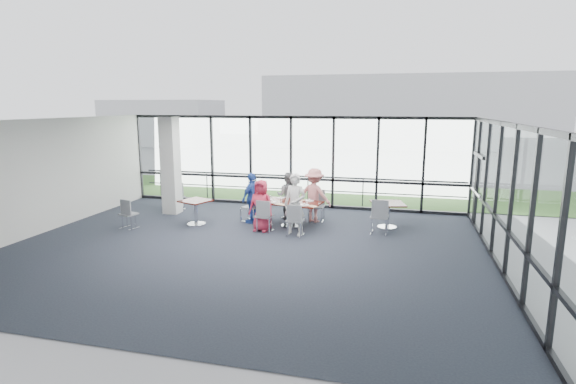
% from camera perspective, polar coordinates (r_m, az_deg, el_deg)
% --- Properties ---
extents(floor, '(12.00, 10.00, 0.02)m').
position_cam_1_polar(floor, '(11.53, -5.64, -7.14)').
color(floor, '#212431').
rests_on(floor, ground).
extents(ceiling, '(12.00, 10.00, 0.04)m').
position_cam_1_polar(ceiling, '(10.96, -5.96, 9.01)').
color(ceiling, white).
rests_on(ceiling, ground).
extents(wall_left, '(0.10, 10.00, 3.20)m').
position_cam_1_polar(wall_left, '(14.32, -29.00, 1.71)').
color(wall_left, silver).
rests_on(wall_left, ground).
extents(wall_front, '(12.00, 0.10, 3.20)m').
position_cam_1_polar(wall_front, '(6.79, -20.44, -6.59)').
color(wall_front, silver).
rests_on(wall_front, ground).
extents(curtain_wall_back, '(12.00, 0.10, 3.20)m').
position_cam_1_polar(curtain_wall_back, '(15.87, 0.38, 3.88)').
color(curtain_wall_back, white).
rests_on(curtain_wall_back, ground).
extents(curtain_wall_right, '(0.10, 10.00, 3.20)m').
position_cam_1_polar(curtain_wall_right, '(10.71, 25.98, -0.72)').
color(curtain_wall_right, white).
rests_on(curtain_wall_right, ground).
extents(exit_door, '(0.12, 1.60, 2.10)m').
position_cam_1_polar(exit_door, '(14.44, 22.88, 0.08)').
color(exit_door, black).
rests_on(exit_door, ground).
extents(structural_column, '(0.50, 0.50, 3.20)m').
position_cam_1_polar(structural_column, '(15.32, -14.68, 3.26)').
color(structural_column, silver).
rests_on(structural_column, ground).
extents(apron, '(80.00, 70.00, 0.02)m').
position_cam_1_polar(apron, '(20.94, 3.65, 1.12)').
color(apron, gray).
rests_on(apron, ground).
extents(grass_strip, '(80.00, 5.00, 0.01)m').
position_cam_1_polar(grass_strip, '(19.01, 2.54, 0.20)').
color(grass_strip, '#3B6026').
rests_on(grass_strip, ground).
extents(hangar_main, '(24.00, 10.00, 6.00)m').
position_cam_1_polar(hangar_main, '(42.29, 14.77, 9.88)').
color(hangar_main, '#BCBDC2').
rests_on(hangar_main, ground).
extents(hangar_aux, '(10.00, 6.00, 4.00)m').
position_cam_1_polar(hangar_aux, '(44.07, -15.56, 8.57)').
color(hangar_aux, '#BCBDC2').
rests_on(hangar_aux, ground).
extents(guard_rail, '(12.00, 0.06, 0.06)m').
position_cam_1_polar(guard_rail, '(16.61, 0.87, 0.36)').
color(guard_rail, '#2D2D33').
rests_on(guard_rail, ground).
extents(main_table, '(1.93, 1.26, 0.75)m').
position_cam_1_polar(main_table, '(13.32, 0.32, -1.82)').
color(main_table, '#3E110C').
rests_on(main_table, ground).
extents(side_table_left, '(1.01, 1.01, 0.75)m').
position_cam_1_polar(side_table_left, '(13.81, -11.65, -1.56)').
color(side_table_left, '#3E110C').
rests_on(side_table_left, ground).
extents(side_table_right, '(1.11, 1.11, 0.75)m').
position_cam_1_polar(side_table_right, '(13.49, 12.55, -1.79)').
color(side_table_right, '#3E110C').
rests_on(side_table_right, ground).
extents(diner_near_left, '(0.78, 0.55, 1.49)m').
position_cam_1_polar(diner_near_left, '(12.84, -3.42, -1.72)').
color(diner_near_left, '#BD2842').
rests_on(diner_near_left, ground).
extents(diner_near_right, '(0.70, 0.57, 1.73)m').
position_cam_1_polar(diner_near_right, '(12.39, 0.89, -1.61)').
color(diner_near_right, silver).
rests_on(diner_near_right, ground).
extents(diner_far_left, '(0.73, 0.45, 1.49)m').
position_cam_1_polar(diner_far_left, '(14.18, -0.01, -0.48)').
color(diner_far_left, slate).
rests_on(diner_far_left, ground).
extents(diner_far_right, '(1.19, 0.84, 1.67)m').
position_cam_1_polar(diner_far_right, '(13.83, 3.36, -0.42)').
color(diner_far_right, '#CF7978').
rests_on(diner_far_right, ground).
extents(diner_end, '(0.80, 1.03, 1.55)m').
position_cam_1_polar(diner_end, '(13.74, -4.51, -0.76)').
color(diner_end, '#2648A1').
rests_on(diner_end, ground).
extents(chair_main_nl, '(0.52, 0.52, 0.92)m').
position_cam_1_polar(chair_main_nl, '(12.82, -3.04, -3.06)').
color(chair_main_nl, gray).
rests_on(chair_main_nl, ground).
extents(chair_main_nr, '(0.47, 0.47, 0.88)m').
position_cam_1_polar(chair_main_nr, '(12.39, 0.92, -3.62)').
color(chair_main_nr, gray).
rests_on(chair_main_nr, ground).
extents(chair_main_fl, '(0.60, 0.60, 0.96)m').
position_cam_1_polar(chair_main_fl, '(14.35, 0.39, -1.44)').
color(chair_main_fl, gray).
rests_on(chair_main_fl, ground).
extents(chair_main_fr, '(0.46, 0.46, 0.94)m').
position_cam_1_polar(chair_main_fr, '(13.95, 3.65, -1.85)').
color(chair_main_fr, gray).
rests_on(chair_main_fr, ground).
extents(chair_main_end, '(0.55, 0.55, 0.90)m').
position_cam_1_polar(chair_main_end, '(13.97, -4.76, -1.93)').
color(chair_main_end, gray).
rests_on(chair_main_end, ground).
extents(chair_spare_la, '(0.53, 0.53, 0.88)m').
position_cam_1_polar(chair_spare_la, '(13.91, -19.60, -2.65)').
color(chair_spare_la, gray).
rests_on(chair_spare_la, ground).
extents(chair_spare_lb, '(0.50, 0.50, 0.90)m').
position_cam_1_polar(chair_spare_lb, '(15.87, -14.00, -0.65)').
color(chair_spare_lb, gray).
rests_on(chair_spare_lb, ground).
extents(chair_spare_r, '(0.51, 0.51, 0.98)m').
position_cam_1_polar(chair_spare_r, '(12.85, 11.55, -3.08)').
color(chair_spare_r, gray).
rests_on(chair_spare_r, ground).
extents(plate_nl, '(0.24, 0.24, 0.01)m').
position_cam_1_polar(plate_nl, '(13.21, -2.04, -1.29)').
color(plate_nl, white).
rests_on(plate_nl, main_table).
extents(plate_nr, '(0.28, 0.28, 0.01)m').
position_cam_1_polar(plate_nr, '(12.85, 2.09, -1.65)').
color(plate_nr, white).
rests_on(plate_nr, main_table).
extents(plate_fl, '(0.26, 0.26, 0.01)m').
position_cam_1_polar(plate_fl, '(13.80, -0.93, -0.75)').
color(plate_fl, white).
rests_on(plate_fl, main_table).
extents(plate_fr, '(0.25, 0.25, 0.01)m').
position_cam_1_polar(plate_fr, '(13.43, 2.75, -1.10)').
color(plate_fr, white).
rests_on(plate_fr, main_table).
extents(plate_end, '(0.24, 0.24, 0.01)m').
position_cam_1_polar(plate_end, '(13.55, -2.53, -0.98)').
color(plate_end, white).
rests_on(plate_end, main_table).
extents(tumbler_a, '(0.06, 0.06, 0.13)m').
position_cam_1_polar(tumbler_a, '(13.16, -0.85, -1.08)').
color(tumbler_a, white).
rests_on(tumbler_a, main_table).
extents(tumbler_b, '(0.07, 0.07, 0.14)m').
position_cam_1_polar(tumbler_b, '(12.99, 0.88, -1.21)').
color(tumbler_b, white).
rests_on(tumbler_b, main_table).
extents(tumbler_c, '(0.07, 0.07, 0.15)m').
position_cam_1_polar(tumbler_c, '(13.49, 1.01, -0.74)').
color(tumbler_c, white).
rests_on(tumbler_c, main_table).
extents(tumbler_d, '(0.07, 0.07, 0.15)m').
position_cam_1_polar(tumbler_d, '(13.44, -2.23, -0.80)').
color(tumbler_d, white).
rests_on(tumbler_d, main_table).
extents(menu_a, '(0.35, 0.29, 0.00)m').
position_cam_1_polar(menu_a, '(12.93, -0.84, -1.58)').
color(menu_a, beige).
rests_on(menu_a, main_table).
extents(menu_b, '(0.34, 0.32, 0.00)m').
position_cam_1_polar(menu_b, '(12.72, 3.13, -1.81)').
color(menu_b, beige).
rests_on(menu_b, main_table).
extents(menu_c, '(0.29, 0.21, 0.00)m').
position_cam_1_polar(menu_c, '(13.50, 1.56, -1.05)').
color(menu_c, beige).
rests_on(menu_c, main_table).
extents(condiment_caddy, '(0.10, 0.07, 0.04)m').
position_cam_1_polar(condiment_caddy, '(13.32, 0.68, -1.13)').
color(condiment_caddy, black).
rests_on(condiment_caddy, main_table).
extents(ketchup_bottle, '(0.06, 0.06, 0.18)m').
position_cam_1_polar(ketchup_bottle, '(13.33, 0.73, -0.82)').
color(ketchup_bottle, '#B00202').
rests_on(ketchup_bottle, main_table).
extents(green_bottle, '(0.05, 0.05, 0.20)m').
position_cam_1_polar(green_bottle, '(13.35, 0.60, -0.75)').
color(green_bottle, '#1A7B22').
rests_on(green_bottle, main_table).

